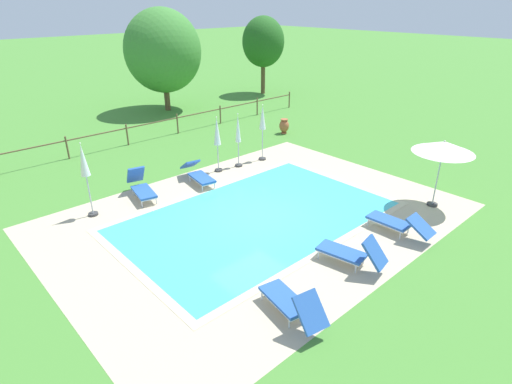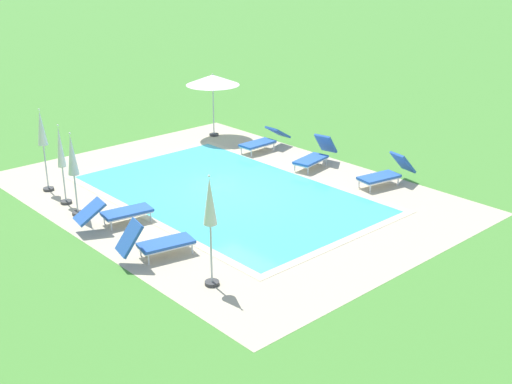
% 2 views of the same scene
% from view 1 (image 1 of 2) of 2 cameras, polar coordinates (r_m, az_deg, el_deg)
% --- Properties ---
extents(ground_plane, '(160.00, 160.00, 0.00)m').
position_cam_1_polar(ground_plane, '(13.77, 0.21, -3.38)').
color(ground_plane, '#478433').
extents(pool_deck_paving, '(12.93, 9.60, 0.01)m').
position_cam_1_polar(pool_deck_paving, '(13.77, 0.21, -3.36)').
color(pool_deck_paving, '#BCAD8E').
rests_on(pool_deck_paving, ground).
extents(swimming_pool_water, '(8.70, 5.36, 0.01)m').
position_cam_1_polar(swimming_pool_water, '(13.77, 0.21, -3.36)').
color(swimming_pool_water, '#42CCD6').
rests_on(swimming_pool_water, ground).
extents(pool_coping_rim, '(9.18, 5.84, 0.01)m').
position_cam_1_polar(pool_coping_rim, '(13.77, 0.21, -3.34)').
color(pool_coping_rim, beige).
rests_on(pool_coping_rim, ground).
extents(sun_lounger_north_near_steps, '(0.96, 1.90, 1.02)m').
position_cam_1_polar(sun_lounger_north_near_steps, '(15.50, -15.50, 0.67)').
color(sun_lounger_north_near_steps, '#2856A8').
rests_on(sun_lounger_north_near_steps, ground).
extents(sun_lounger_north_mid, '(0.65, 2.06, 0.77)m').
position_cam_1_polar(sun_lounger_north_mid, '(13.37, 18.91, -4.03)').
color(sun_lounger_north_mid, '#2856A8').
rests_on(sun_lounger_north_mid, ground).
extents(sun_lounger_north_far, '(0.94, 1.94, 0.99)m').
position_cam_1_polar(sun_lounger_north_far, '(11.48, 12.91, -8.12)').
color(sun_lounger_north_far, '#2856A8').
rests_on(sun_lounger_north_far, ground).
extents(sun_lounger_north_end, '(0.94, 1.98, 0.95)m').
position_cam_1_polar(sun_lounger_north_end, '(9.61, 4.91, -14.94)').
color(sun_lounger_north_end, '#2856A8').
rests_on(sun_lounger_north_end, ground).
extents(sun_lounger_south_near_corner, '(0.92, 2.10, 0.80)m').
position_cam_1_polar(sun_lounger_south_near_corner, '(16.30, -7.96, 2.47)').
color(sun_lounger_south_near_corner, '#2856A8').
rests_on(sun_lounger_south_near_corner, ground).
extents(patio_umbrella_open_foreground, '(1.99, 1.99, 2.38)m').
position_cam_1_polar(patio_umbrella_open_foreground, '(14.99, 24.41, 5.61)').
color(patio_umbrella_open_foreground, '#383838').
rests_on(patio_umbrella_open_foreground, ground).
extents(patio_umbrella_closed_row_west, '(0.32, 0.32, 2.50)m').
position_cam_1_polar(patio_umbrella_closed_row_west, '(18.15, 0.91, 9.63)').
color(patio_umbrella_closed_row_west, '#383838').
rests_on(patio_umbrella_closed_row_west, ground).
extents(patio_umbrella_closed_row_mid_west, '(0.32, 0.32, 2.33)m').
position_cam_1_polar(patio_umbrella_closed_row_mid_west, '(16.95, -5.37, 7.83)').
color(patio_umbrella_closed_row_mid_west, '#383838').
rests_on(patio_umbrella_closed_row_mid_west, ground).
extents(patio_umbrella_closed_row_centre, '(0.32, 0.32, 2.54)m').
position_cam_1_polar(patio_umbrella_closed_row_centre, '(14.19, -22.58, 3.41)').
color(patio_umbrella_closed_row_centre, '#383838').
rests_on(patio_umbrella_closed_row_centre, ground).
extents(patio_umbrella_closed_row_mid_east, '(0.32, 0.32, 2.32)m').
position_cam_1_polar(patio_umbrella_closed_row_mid_east, '(17.45, -2.48, 8.10)').
color(patio_umbrella_closed_row_mid_east, '#383838').
rests_on(patio_umbrella_closed_row_mid_east, ground).
extents(terracotta_urn_near_fence, '(0.52, 0.52, 0.78)m').
position_cam_1_polar(terracotta_urn_near_fence, '(22.42, 3.89, 9.08)').
color(terracotta_urn_near_fence, '#A85B38').
rests_on(terracotta_urn_near_fence, ground).
extents(perimeter_fence, '(23.22, 0.08, 1.05)m').
position_cam_1_polar(perimeter_fence, '(21.37, -17.36, 7.94)').
color(perimeter_fence, brown).
rests_on(perimeter_fence, ground).
extents(tree_far_west, '(4.70, 4.70, 6.18)m').
position_cam_1_polar(tree_far_west, '(27.49, -12.70, 18.40)').
color(tree_far_west, brown).
rests_on(tree_far_west, ground).
extents(tree_centre, '(3.07, 3.07, 5.52)m').
position_cam_1_polar(tree_centre, '(32.08, 1.01, 19.94)').
color(tree_centre, brown).
rests_on(tree_centre, ground).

